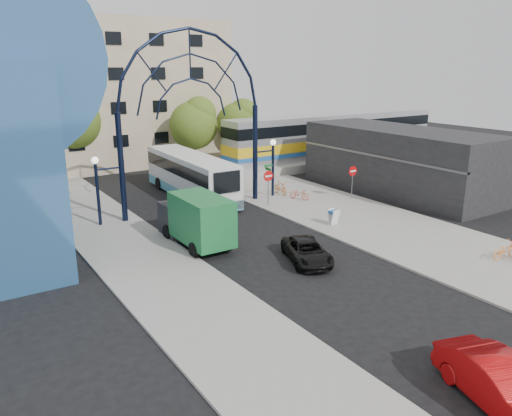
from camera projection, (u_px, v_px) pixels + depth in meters
ground at (329, 279)px, 23.53m from camera, size 120.00×120.00×0.00m
sidewalk_east at (384, 227)px, 30.95m from camera, size 8.00×56.00×0.12m
plaza_west at (150, 266)px, 24.90m from camera, size 5.00×50.00×0.12m
gateway_arch at (191, 84)px, 32.42m from camera, size 13.64×0.44×12.10m
stop_sign at (268, 179)px, 35.15m from camera, size 0.80×0.07×2.50m
do_not_enter_sign at (353, 174)px, 36.82m from camera, size 0.76×0.07×2.48m
street_name_sign at (268, 175)px, 35.81m from camera, size 0.70×0.70×2.80m
sandwich_board at (334, 215)px, 31.08m from camera, size 0.55×0.61×0.99m
commercial_block_east at (399, 160)px, 39.32m from camera, size 6.00×16.00×5.00m
apartment_block at (118, 93)px, 50.75m from camera, size 20.00×12.10×14.00m
train_platform at (334, 159)px, 51.65m from camera, size 32.00×5.00×0.80m
train_car at (335, 135)px, 50.96m from camera, size 25.10×3.05×4.20m
tree_north_a at (195, 122)px, 46.32m from camera, size 4.48×4.48×7.00m
tree_north_b at (73, 118)px, 44.07m from camera, size 5.12×5.12×8.00m
tree_north_c at (239, 120)px, 51.18m from camera, size 4.16×4.16×6.50m
city_bus at (191, 175)px, 37.86m from camera, size 3.12×11.87×3.23m
green_truck at (195, 219)px, 27.76m from camera, size 2.31×5.87×2.95m
black_suv at (307, 251)px, 25.53m from camera, size 3.20×4.45×1.13m
red_sedan at (501, 385)px, 14.59m from camera, size 2.76×4.76×1.48m
bike_near_a at (299, 194)px, 37.01m from camera, size 1.12×1.68×0.84m
bike_near_b at (280, 188)px, 38.45m from camera, size 0.57×1.75×1.04m
bike_far_c at (505, 250)px, 25.69m from camera, size 1.77×0.79×0.90m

